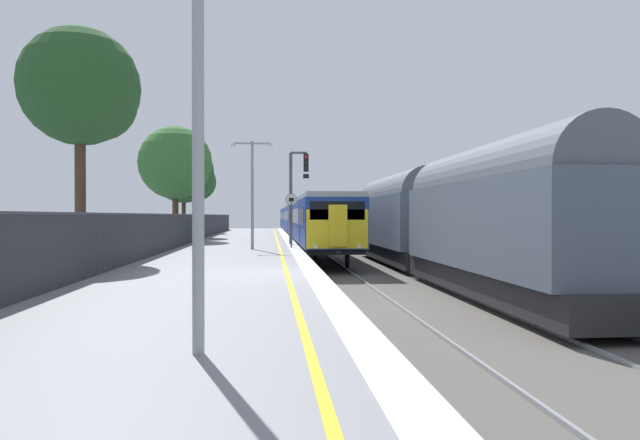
# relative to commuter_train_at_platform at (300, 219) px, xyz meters

# --- Properties ---
(ground) EXTENTS (17.40, 110.00, 1.21)m
(ground) POSITION_rel_commuter_train_at_platform_xyz_m (0.54, -38.43, -1.88)
(ground) COLOR gray
(commuter_train_at_platform) EXTENTS (2.83, 60.14, 3.81)m
(commuter_train_at_platform) POSITION_rel_commuter_train_at_platform_xyz_m (0.00, 0.00, 0.00)
(commuter_train_at_platform) COLOR navy
(commuter_train_at_platform) RESTS_ON ground
(freight_train_adjacent_track) EXTENTS (2.60, 25.82, 4.75)m
(freight_train_adjacent_track) POSITION_rel_commuter_train_at_platform_xyz_m (4.00, -30.85, 0.33)
(freight_train_adjacent_track) COLOR #232326
(freight_train_adjacent_track) RESTS_ON ground
(signal_gantry) EXTENTS (1.10, 0.24, 5.16)m
(signal_gantry) POSITION_rel_commuter_train_at_platform_xyz_m (-1.48, -22.52, 1.95)
(signal_gantry) COLOR #47474C
(signal_gantry) RESTS_ON ground
(speed_limit_sign) EXTENTS (0.59, 0.08, 2.69)m
(speed_limit_sign) POSITION_rel_commuter_train_at_platform_xyz_m (-1.85, -25.94, 0.45)
(speed_limit_sign) COLOR #59595B
(speed_limit_sign) RESTS_ON ground
(platform_lamp_near) EXTENTS (2.00, 0.20, 5.18)m
(platform_lamp_near) POSITION_rel_commuter_train_at_platform_xyz_m (-3.74, -47.59, 1.82)
(platform_lamp_near) COLOR #93999E
(platform_lamp_near) RESTS_ON ground
(platform_lamp_mid) EXTENTS (2.00, 0.20, 5.12)m
(platform_lamp_mid) POSITION_rel_commuter_train_at_platform_xyz_m (-3.74, -27.08, 1.79)
(platform_lamp_mid) COLOR #93999E
(platform_lamp_mid) RESTS_ON ground
(platform_back_fence) EXTENTS (0.07, 99.00, 1.69)m
(platform_back_fence) POSITION_rel_commuter_train_at_platform_xyz_m (-7.55, -38.43, -0.38)
(platform_back_fence) COLOR #282B2D
(platform_back_fence) RESTS_ON ground
(background_tree_left) EXTENTS (4.76, 4.76, 7.44)m
(background_tree_left) POSITION_rel_commuter_train_at_platform_xyz_m (-9.10, -16.34, 3.67)
(background_tree_left) COLOR #473323
(background_tree_left) RESTS_ON ground
(background_tree_centre) EXTENTS (4.44, 4.44, 8.70)m
(background_tree_centre) POSITION_rel_commuter_train_at_platform_xyz_m (-9.91, -32.02, 5.06)
(background_tree_centre) COLOR #473323
(background_tree_centre) RESTS_ON ground
(background_tree_right) EXTENTS (4.52, 4.52, 7.05)m
(background_tree_right) POSITION_rel_commuter_train_at_platform_xyz_m (-9.18, -11.03, 3.36)
(background_tree_right) COLOR #473323
(background_tree_right) RESTS_ON ground
(background_tree_back) EXTENTS (3.41, 3.41, 6.41)m
(background_tree_back) POSITION_rel_commuter_train_at_platform_xyz_m (-9.49, -0.85, 3.35)
(background_tree_back) COLOR #473323
(background_tree_back) RESTS_ON ground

